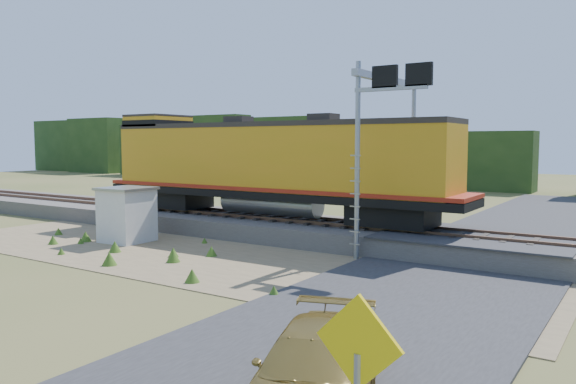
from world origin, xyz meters
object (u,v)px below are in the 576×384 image
Objects in this scene: car at (315,371)px; locomotive at (266,164)px; shed at (127,214)px; signal_gantry at (391,114)px.

locomotive is at bearing 109.06° from car.
locomotive is 17.77m from car.
car is (14.75, -8.86, -0.56)m from shed.
car is at bearing -51.89° from locomotive.
locomotive is at bearing 174.10° from signal_gantry.
shed is at bearing -157.60° from signal_gantry.
locomotive is 6.67m from shed.
locomotive is 2.58× the size of signal_gantry.
shed is 17.21m from car.
signal_gantry is at bearing -5.90° from locomotive.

